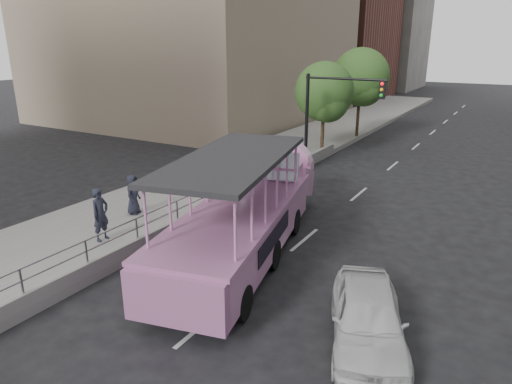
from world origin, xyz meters
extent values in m
plane|color=black|center=(0.00, 0.00, 0.00)|extent=(160.00, 160.00, 0.00)
cube|color=gray|center=(-5.75, 10.00, 0.15)|extent=(5.50, 80.00, 0.30)
cube|color=gray|center=(-3.12, 2.00, 0.48)|extent=(0.24, 30.00, 0.36)
cylinder|color=#A9A9AD|center=(-3.12, -4.00, 1.01)|extent=(0.07, 0.07, 0.70)
cylinder|color=#A9A9AD|center=(-3.12, -2.00, 1.01)|extent=(0.07, 0.07, 0.70)
cylinder|color=#A9A9AD|center=(-3.12, 0.00, 1.01)|extent=(0.07, 0.07, 0.70)
cylinder|color=#A9A9AD|center=(-3.12, 2.00, 1.01)|extent=(0.07, 0.07, 0.70)
cylinder|color=#A9A9AD|center=(-3.12, 4.00, 1.01)|extent=(0.07, 0.07, 0.70)
cylinder|color=#A9A9AD|center=(-3.12, 6.00, 1.01)|extent=(0.07, 0.07, 0.70)
cylinder|color=#A9A9AD|center=(-3.12, 8.00, 1.01)|extent=(0.07, 0.07, 0.70)
cylinder|color=#A9A9AD|center=(-3.12, 10.00, 1.01)|extent=(0.07, 0.07, 0.70)
cylinder|color=#A9A9AD|center=(-3.12, 12.00, 1.01)|extent=(0.07, 0.07, 0.70)
cylinder|color=#A9A9AD|center=(-3.12, 2.00, 1.01)|extent=(0.06, 22.00, 0.06)
cylinder|color=#A9A9AD|center=(-3.12, 2.00, 1.34)|extent=(0.06, 22.00, 0.06)
cylinder|color=black|center=(-0.54, -1.79, 0.46)|extent=(0.56, 0.98, 0.93)
cylinder|color=black|center=(1.66, -1.28, 0.46)|extent=(0.56, 0.98, 0.93)
cylinder|color=black|center=(-1.19, 1.02, 0.46)|extent=(0.56, 0.98, 0.93)
cylinder|color=black|center=(1.02, 1.52, 0.46)|extent=(0.56, 0.98, 0.93)
cylinder|color=black|center=(-1.83, 3.82, 0.46)|extent=(0.56, 0.98, 0.93)
cylinder|color=black|center=(0.37, 4.33, 0.46)|extent=(0.56, 0.98, 0.93)
cube|color=#D084B8|center=(-0.13, 1.47, 1.05)|extent=(4.39, 8.79, 1.28)
cube|color=#D084B8|center=(-1.24, 6.28, 1.31)|extent=(2.94, 2.69, 1.61)
cylinder|color=#D084B8|center=(-1.43, 7.13, 1.62)|extent=(2.52, 1.24, 2.42)
cube|color=#A66194|center=(0.85, -2.79, 1.05)|extent=(2.58, 0.93, 1.28)
cube|color=#A66194|center=(-0.13, 1.47, 1.76)|extent=(4.58, 9.12, 0.12)
cube|color=black|center=(-0.04, 1.07, 3.48)|extent=(4.18, 7.22, 0.14)
cube|color=gray|center=(-0.83, 4.53, 2.38)|extent=(2.35, 0.73, 1.08)
cube|color=#D084B8|center=(-0.94, 4.98, 2.08)|extent=(2.43, 1.51, 0.51)
imported|color=silver|center=(4.72, -0.66, 0.69)|extent=(3.01, 4.39, 1.39)
imported|color=#232634|center=(-4.65, -0.11, 1.21)|extent=(0.47, 0.69, 1.82)
imported|color=#232634|center=(-5.57, 2.29, 1.09)|extent=(0.73, 0.89, 1.57)
cylinder|color=black|center=(-2.68, 3.95, 1.14)|extent=(0.07, 0.07, 2.27)
cube|color=navy|center=(-2.68, 3.95, 2.09)|extent=(0.03, 0.56, 0.82)
cube|color=silver|center=(-2.65, 3.95, 2.09)|extent=(0.01, 0.36, 0.50)
cylinder|color=black|center=(-2.90, 12.50, 2.60)|extent=(0.18, 0.18, 5.20)
cylinder|color=black|center=(-0.90, 12.50, 5.00)|extent=(4.20, 0.12, 0.12)
cube|color=black|center=(1.00, 12.50, 4.55)|extent=(0.28, 0.22, 0.85)
sphere|color=red|center=(1.00, 12.37, 4.85)|extent=(0.16, 0.16, 0.16)
cylinder|color=#39291A|center=(-3.40, 16.00, 1.54)|extent=(0.22, 0.22, 3.08)
sphere|color=#335A24|center=(-3.40, 16.00, 3.96)|extent=(3.52, 3.52, 3.52)
sphere|color=#335A24|center=(-3.00, 15.70, 3.41)|extent=(2.42, 2.42, 2.42)
cylinder|color=#39291A|center=(-3.20, 22.00, 1.74)|extent=(0.22, 0.22, 3.47)
sphere|color=#335A24|center=(-3.20, 22.00, 4.46)|extent=(3.97, 3.97, 3.97)
sphere|color=#335A24|center=(-2.80, 21.70, 3.84)|extent=(2.73, 2.73, 2.73)
cube|color=gray|center=(-16.00, 64.00, 10.00)|extent=(16.00, 14.00, 20.00)
camera|label=1|loc=(7.11, -9.75, 6.68)|focal=32.00mm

